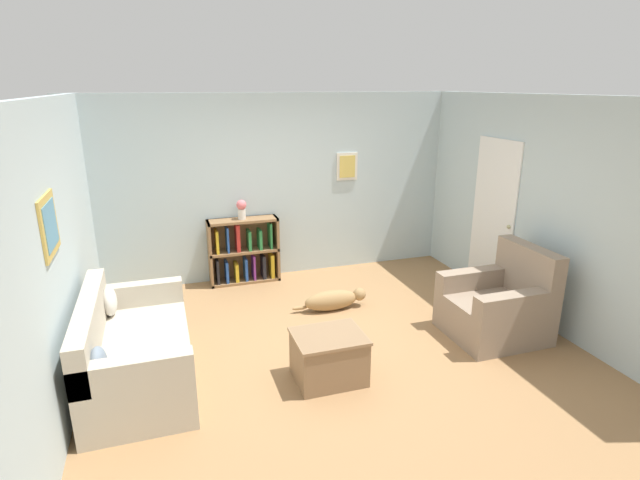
# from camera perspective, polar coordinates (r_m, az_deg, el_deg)

# --- Properties ---
(ground_plane) EXTENTS (14.00, 14.00, 0.00)m
(ground_plane) POSITION_cam_1_polar(r_m,az_deg,el_deg) (5.59, 1.29, -11.50)
(ground_plane) COLOR #997047
(wall_back) EXTENTS (5.60, 0.13, 2.60)m
(wall_back) POSITION_cam_1_polar(r_m,az_deg,el_deg) (7.20, -4.57, 6.10)
(wall_back) COLOR silver
(wall_back) RESTS_ON ground_plane
(wall_left) EXTENTS (0.13, 5.00, 2.60)m
(wall_left) POSITION_cam_1_polar(r_m,az_deg,el_deg) (4.91, -27.94, -1.29)
(wall_left) COLOR silver
(wall_left) RESTS_ON ground_plane
(wall_right) EXTENTS (0.16, 5.00, 2.60)m
(wall_right) POSITION_cam_1_polar(r_m,az_deg,el_deg) (6.40, 23.43, 3.22)
(wall_right) COLOR silver
(wall_right) RESTS_ON ground_plane
(couch) EXTENTS (0.92, 1.75, 0.87)m
(couch) POSITION_cam_1_polar(r_m,az_deg,el_deg) (5.06, -20.63, -11.98)
(couch) COLOR #B7AD99
(couch) RESTS_ON ground_plane
(bookshelf) EXTENTS (0.98, 0.28, 0.92)m
(bookshelf) POSITION_cam_1_polar(r_m,az_deg,el_deg) (7.13, -8.67, -1.36)
(bookshelf) COLOR olive
(bookshelf) RESTS_ON ground_plane
(recliner_chair) EXTENTS (0.98, 0.91, 1.01)m
(recliner_chair) POSITION_cam_1_polar(r_m,az_deg,el_deg) (5.94, 19.81, -7.07)
(recliner_chair) COLOR gray
(recliner_chair) RESTS_ON ground_plane
(coffee_table) EXTENTS (0.66, 0.54, 0.47)m
(coffee_table) POSITION_cam_1_polar(r_m,az_deg,el_deg) (4.84, 1.01, -13.08)
(coffee_table) COLOR #846647
(coffee_table) RESTS_ON ground_plane
(dog) EXTENTS (0.95, 0.23, 0.25)m
(dog) POSITION_cam_1_polar(r_m,az_deg,el_deg) (6.27, 1.54, -6.86)
(dog) COLOR #9E7A4C
(dog) RESTS_ON ground_plane
(vase) EXTENTS (0.14, 0.14, 0.27)m
(vase) POSITION_cam_1_polar(r_m,az_deg,el_deg) (6.93, -8.96, 3.59)
(vase) COLOR silver
(vase) RESTS_ON bookshelf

